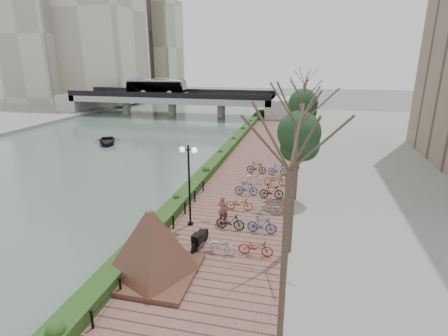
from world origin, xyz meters
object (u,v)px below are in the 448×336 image
(granite_monument, at_px, (152,243))
(lamppost, at_px, (189,168))
(motorcycle, at_px, (200,237))
(boat, at_px, (107,141))
(pedestrian, at_px, (223,209))

(granite_monument, distance_m, lamppost, 5.44)
(granite_monument, relative_size, lamppost, 1.11)
(lamppost, bearing_deg, granite_monument, -90.32)
(motorcycle, bearing_deg, granite_monument, -110.93)
(boat, bearing_deg, lamppost, -77.62)
(boat, bearing_deg, motorcycle, -78.84)
(motorcycle, bearing_deg, boat, 135.80)
(boat, bearing_deg, granite_monument, -84.40)
(lamppost, xyz_separation_m, boat, (-16.69, 18.66, -3.50))
(lamppost, xyz_separation_m, pedestrian, (1.80, 0.65, -2.60))
(granite_monument, distance_m, motorcycle, 3.22)
(granite_monument, height_order, lamppost, lamppost)
(granite_monument, xyz_separation_m, motorcycle, (1.35, 2.75, -1.01))
(lamppost, distance_m, pedestrian, 3.23)
(lamppost, height_order, motorcycle, lamppost)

